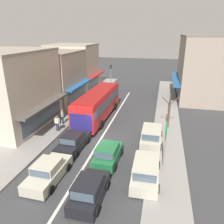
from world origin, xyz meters
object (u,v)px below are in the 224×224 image
directional_road_sign (166,135)px  sedan_behind_bus_near (73,142)px  hatchback_behind_bus_mid (108,154)px  city_bus (98,103)px  parked_wagon_kerb_second (151,135)px  sedan_adjacent_lane_trail (48,172)px  street_tree_right (169,113)px  pedestrian_with_handbag_near (57,122)px  traffic_light_downstreet (111,72)px  hatchback_adjacent_lane_lead (89,190)px  parked_wagon_kerb_front (146,170)px  pedestrian_browsing_midblock (62,116)px

directional_road_sign → sedan_behind_bus_near: bearing=172.7°
hatchback_behind_bus_mid → sedan_behind_bus_near: (-3.46, 1.25, -0.05)m
city_bus → hatchback_behind_bus_mid: size_ratio=2.91×
city_bus → parked_wagon_kerb_second: 8.27m
sedan_behind_bus_near → sedan_adjacent_lane_trail: 4.38m
street_tree_right → hatchback_behind_bus_mid: bearing=-120.8°
sedan_adjacent_lane_trail → pedestrian_with_handbag_near: (-2.91, 7.29, 0.40)m
parked_wagon_kerb_second → street_tree_right: bearing=68.0°
sedan_behind_bus_near → directional_road_sign: (7.72, -0.99, 2.01)m
parked_wagon_kerb_second → directional_road_sign: 4.37m
parked_wagon_kerb_second → directional_road_sign: directional_road_sign is taller
traffic_light_downstreet → directional_road_sign: 25.44m
sedan_adjacent_lane_trail → hatchback_adjacent_lane_lead: size_ratio=1.14×
city_bus → parked_wagon_kerb_front: (6.54, -10.42, -1.14)m
hatchback_behind_bus_mid → sedan_behind_bus_near: bearing=160.1°
directional_road_sign → street_tree_right: (0.36, 7.49, -0.94)m
parked_wagon_kerb_second → directional_road_sign: (1.14, -3.75, 1.93)m
hatchback_behind_bus_mid → parked_wagon_kerb_front: (3.07, -1.52, 0.04)m
sedan_behind_bus_near → pedestrian_browsing_midblock: size_ratio=2.62×
pedestrian_browsing_midblock → hatchback_adjacent_lane_lead: bearing=-57.4°
hatchback_behind_bus_mid → parked_wagon_kerb_second: bearing=52.2°
sedan_adjacent_lane_trail → pedestrian_browsing_midblock: size_ratio=2.60×
street_tree_right → sedan_adjacent_lane_trail: bearing=-126.6°
city_bus → sedan_behind_bus_near: 7.74m
street_tree_right → pedestrian_browsing_midblock: (-11.30, -1.73, -0.67)m
sedan_adjacent_lane_trail → pedestrian_browsing_midblock: bearing=109.5°
parked_wagon_kerb_second → directional_road_sign: bearing=-73.1°
hatchback_behind_bus_mid → pedestrian_with_handbag_near: size_ratio=2.29×
hatchback_adjacent_lane_lead → pedestrian_browsing_midblock: 12.28m
traffic_light_downstreet → street_tree_right: 18.97m
sedan_behind_bus_near → directional_road_sign: bearing=-7.3°
hatchback_adjacent_lane_lead → directional_road_sign: bearing=46.7°
city_bus → hatchback_behind_bus_mid: (3.47, -8.89, -1.17)m
parked_wagon_kerb_second → parked_wagon_kerb_front: bearing=-90.4°
sedan_adjacent_lane_trail → parked_wagon_kerb_front: bearing=13.8°
parked_wagon_kerb_second → pedestrian_browsing_midblock: bearing=168.4°
parked_wagon_kerb_second → traffic_light_downstreet: bearing=113.6°
parked_wagon_kerb_second → pedestrian_with_handbag_near: (-9.47, 0.15, 0.32)m
city_bus → pedestrian_browsing_midblock: size_ratio=6.69×
parked_wagon_kerb_front → city_bus: bearing=122.1°
hatchback_adjacent_lane_lead → street_tree_right: bearing=68.8°
hatchback_behind_bus_mid → hatchback_adjacent_lane_lead: same height
parked_wagon_kerb_second → street_tree_right: 4.14m
hatchback_adjacent_lane_lead → street_tree_right: size_ratio=1.03×
sedan_behind_bus_near → pedestrian_with_handbag_near: bearing=134.9°
hatchback_behind_bus_mid → sedan_behind_bus_near: 3.68m
sedan_behind_bus_near → parked_wagon_kerb_front: (6.54, -2.77, 0.08)m
city_bus → pedestrian_browsing_midblock: 4.39m
sedan_behind_bus_near → pedestrian_browsing_midblock: (-3.22, 4.77, 0.40)m
pedestrian_browsing_midblock → sedan_adjacent_lane_trail: bearing=-70.5°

